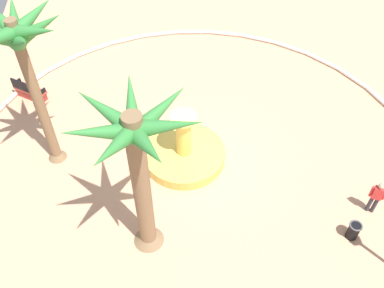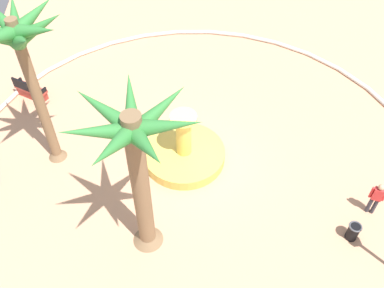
{
  "view_description": "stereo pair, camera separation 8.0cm",
  "coord_description": "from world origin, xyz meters",
  "px_view_note": "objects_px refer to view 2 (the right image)",
  "views": [
    {
      "loc": [
        -11.32,
        1.43,
        13.35
      ],
      "look_at": [
        0.07,
        0.13,
        1.0
      ],
      "focal_mm": 40.08,
      "sensor_mm": 36.0,
      "label": 1
    },
    {
      "loc": [
        -11.32,
        1.36,
        13.35
      ],
      "look_at": [
        0.07,
        0.13,
        1.0
      ],
      "focal_mm": 40.08,
      "sensor_mm": 36.0,
      "label": 2
    }
  ],
  "objects_px": {
    "bench_north": "(31,91)",
    "trash_bin": "(353,231)",
    "palm_tree_near_fountain": "(136,156)",
    "person_cyclist_helmet": "(376,197)",
    "fountain": "(184,153)",
    "palm_tree_by_curb": "(20,48)"
  },
  "relations": [
    {
      "from": "bench_north",
      "to": "trash_bin",
      "type": "distance_m",
      "value": 15.15
    },
    {
      "from": "palm_tree_near_fountain",
      "to": "person_cyclist_helmet",
      "type": "xyz_separation_m",
      "value": [
        0.31,
        -8.19,
        -3.57
      ]
    },
    {
      "from": "fountain",
      "to": "palm_tree_near_fountain",
      "type": "distance_m",
      "value": 5.75
    },
    {
      "from": "bench_north",
      "to": "palm_tree_by_curb",
      "type": "bearing_deg",
      "value": -158.32
    },
    {
      "from": "trash_bin",
      "to": "person_cyclist_helmet",
      "type": "xyz_separation_m",
      "value": [
        0.98,
        -1.07,
        0.51
      ]
    },
    {
      "from": "bench_north",
      "to": "person_cyclist_helmet",
      "type": "distance_m",
      "value": 15.52
    },
    {
      "from": "palm_tree_near_fountain",
      "to": "fountain",
      "type": "bearing_deg",
      "value": -24.05
    },
    {
      "from": "fountain",
      "to": "trash_bin",
      "type": "bearing_deg",
      "value": -128.13
    },
    {
      "from": "bench_north",
      "to": "trash_bin",
      "type": "xyz_separation_m",
      "value": [
        -8.92,
        -12.25,
        0.04
      ]
    },
    {
      "from": "fountain",
      "to": "person_cyclist_helmet",
      "type": "bearing_deg",
      "value": -116.92
    },
    {
      "from": "trash_bin",
      "to": "person_cyclist_helmet",
      "type": "bearing_deg",
      "value": -47.67
    },
    {
      "from": "trash_bin",
      "to": "palm_tree_near_fountain",
      "type": "bearing_deg",
      "value": 84.66
    },
    {
      "from": "palm_tree_by_curb",
      "to": "person_cyclist_helmet",
      "type": "bearing_deg",
      "value": -108.79
    },
    {
      "from": "trash_bin",
      "to": "person_cyclist_helmet",
      "type": "height_order",
      "value": "person_cyclist_helmet"
    },
    {
      "from": "trash_bin",
      "to": "fountain",
      "type": "bearing_deg",
      "value": 51.87
    },
    {
      "from": "palm_tree_near_fountain",
      "to": "person_cyclist_helmet",
      "type": "relative_size",
      "value": 3.93
    },
    {
      "from": "palm_tree_near_fountain",
      "to": "palm_tree_by_curb",
      "type": "xyz_separation_m",
      "value": [
        4.31,
        3.57,
        0.85
      ]
    },
    {
      "from": "palm_tree_by_curb",
      "to": "person_cyclist_helmet",
      "type": "relative_size",
      "value": 4.16
    },
    {
      "from": "palm_tree_by_curb",
      "to": "bench_north",
      "type": "xyz_separation_m",
      "value": [
        3.94,
        1.57,
        -4.97
      ]
    },
    {
      "from": "palm_tree_by_curb",
      "to": "person_cyclist_helmet",
      "type": "height_order",
      "value": "palm_tree_by_curb"
    },
    {
      "from": "fountain",
      "to": "palm_tree_by_curb",
      "type": "distance_m",
      "value": 7.23
    },
    {
      "from": "bench_north",
      "to": "person_cyclist_helmet",
      "type": "relative_size",
      "value": 1.01
    }
  ]
}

